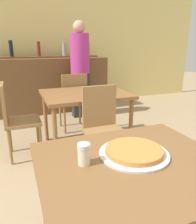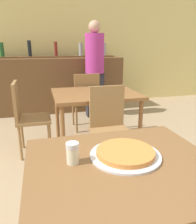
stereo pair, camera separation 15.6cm
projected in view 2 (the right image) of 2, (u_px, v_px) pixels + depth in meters
wall_back at (54, 41)px, 4.69m from camera, size 8.00×0.05×2.80m
dining_table_near at (123, 179)px, 1.10m from camera, size 0.95×0.82×0.76m
dining_table_far at (95, 98)px, 2.81m from camera, size 1.06×0.87×0.74m
bar_counter at (58, 85)px, 4.48m from camera, size 2.60×0.56×1.07m
bar_back_shelf at (57, 54)px, 4.43m from camera, size 2.39×0.24×0.33m
chair_far_side_front at (110, 124)px, 2.29m from camera, size 0.40×0.40×0.91m
chair_far_side_back at (86, 98)px, 3.40m from camera, size 0.40×0.40×0.91m
chair_far_side_left at (26, 114)px, 2.63m from camera, size 0.40×0.40×0.91m
pizza_tray at (125, 153)px, 1.14m from camera, size 0.37×0.37×0.04m
cheese_shaker at (73, 153)px, 1.06m from camera, size 0.06×0.06×0.11m
person_standing at (95, 67)px, 3.98m from camera, size 0.34×0.34×1.73m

